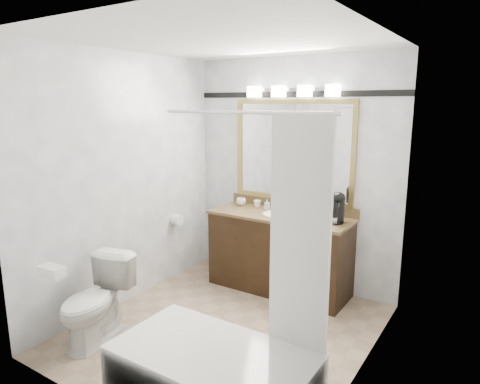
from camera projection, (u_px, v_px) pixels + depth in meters
name	position (u px, v px, depth m)	size (l,w,h in m)	color
room	(225.00, 194.00, 3.62)	(2.42, 2.62, 2.52)	tan
vanity	(279.00, 251.00, 4.62)	(1.53, 0.58, 0.97)	black
mirror	(293.00, 151.00, 4.62)	(1.40, 0.04, 1.10)	#A58D4A
vanity_light_bar	(292.00, 91.00, 4.45)	(1.02, 0.14, 0.12)	silver
accent_stripe	(295.00, 94.00, 4.51)	(2.40, 0.01, 0.06)	black
bathtub	(217.00, 374.00, 2.78)	(1.30, 0.75, 1.96)	white
tp_roll	(177.00, 220.00, 4.88)	(0.12, 0.12, 0.11)	white
toilet	(95.00, 302.00, 3.62)	(0.40, 0.70, 0.72)	white
tissue_box	(52.00, 271.00, 3.24)	(0.20, 0.11, 0.08)	white
coffee_maker	(338.00, 207.00, 4.21)	(0.16, 0.20, 0.31)	black
cup_left	(241.00, 202.00, 4.94)	(0.11, 0.11, 0.08)	white
cup_right	(257.00, 204.00, 4.85)	(0.08, 0.08, 0.08)	white
soap_bottle_a	(267.00, 204.00, 4.78)	(0.05, 0.05, 0.10)	white
soap_bottle_b	(300.00, 209.00, 4.61)	(0.06, 0.06, 0.08)	white
soap_bar	(297.00, 213.00, 4.56)	(0.08, 0.05, 0.02)	#EAE9C0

